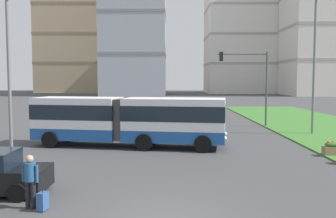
{
  "coord_description": "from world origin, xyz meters",
  "views": [
    {
      "loc": [
        0.07,
        -10.97,
        4.15
      ],
      "look_at": [
        0.18,
        13.67,
        2.2
      ],
      "focal_mm": 40.62,
      "sensor_mm": 36.0,
      "label": 1
    }
  ],
  "objects_px": {
    "traffic_light_far_right": "(249,76)",
    "apartment_tower_westcentre": "(133,18)",
    "flower_planter_3": "(332,148)",
    "apartment_tower_eastcentre": "(316,12)",
    "car_silver_hatch": "(100,116)",
    "streetlight_median": "(312,60)",
    "streetlight_left": "(7,67)",
    "rolling_suitcase": "(41,201)",
    "pedestrian_crossing": "(28,178)",
    "articulated_bus": "(127,120)",
    "apartment_tower_centre": "(238,24)",
    "apartment_tower_west": "(71,9)"
  },
  "relations": [
    {
      "from": "articulated_bus",
      "to": "apartment_tower_westcentre",
      "type": "height_order",
      "value": "apartment_tower_westcentre"
    },
    {
      "from": "car_silver_hatch",
      "to": "apartment_tower_eastcentre",
      "type": "xyz_separation_m",
      "value": [
        43.96,
        62.29,
        20.26
      ]
    },
    {
      "from": "articulated_bus",
      "to": "apartment_tower_westcentre",
      "type": "bearing_deg",
      "value": 94.69
    },
    {
      "from": "rolling_suitcase",
      "to": "streetlight_left",
      "type": "relative_size",
      "value": 0.11
    },
    {
      "from": "pedestrian_crossing",
      "to": "streetlight_median",
      "type": "height_order",
      "value": "streetlight_median"
    },
    {
      "from": "apartment_tower_centre",
      "to": "traffic_light_far_right",
      "type": "bearing_deg",
      "value": -99.81
    },
    {
      "from": "apartment_tower_westcentre",
      "to": "flower_planter_3",
      "type": "bearing_deg",
      "value": -77.25
    },
    {
      "from": "articulated_bus",
      "to": "flower_planter_3",
      "type": "relative_size",
      "value": 10.96
    },
    {
      "from": "apartment_tower_centre",
      "to": "apartment_tower_eastcentre",
      "type": "height_order",
      "value": "apartment_tower_eastcentre"
    },
    {
      "from": "traffic_light_far_right",
      "to": "apartment_tower_westcentre",
      "type": "bearing_deg",
      "value": 103.69
    },
    {
      "from": "articulated_bus",
      "to": "apartment_tower_eastcentre",
      "type": "bearing_deg",
      "value": 61.43
    },
    {
      "from": "articulated_bus",
      "to": "streetlight_left",
      "type": "bearing_deg",
      "value": -157.28
    },
    {
      "from": "pedestrian_crossing",
      "to": "apartment_tower_centre",
      "type": "relative_size",
      "value": 0.04
    },
    {
      "from": "articulated_bus",
      "to": "apartment_tower_eastcentre",
      "type": "xyz_separation_m",
      "value": [
        40.26,
        73.92,
        19.36
      ]
    },
    {
      "from": "flower_planter_3",
      "to": "apartment_tower_eastcentre",
      "type": "distance_m",
      "value": 84.59
    },
    {
      "from": "flower_planter_3",
      "to": "streetlight_median",
      "type": "height_order",
      "value": "streetlight_median"
    },
    {
      "from": "articulated_bus",
      "to": "pedestrian_crossing",
      "type": "distance_m",
      "value": 11.42
    },
    {
      "from": "apartment_tower_eastcentre",
      "to": "apartment_tower_west",
      "type": "bearing_deg",
      "value": 160.11
    },
    {
      "from": "streetlight_left",
      "to": "apartment_tower_west",
      "type": "height_order",
      "value": "apartment_tower_west"
    },
    {
      "from": "pedestrian_crossing",
      "to": "streetlight_median",
      "type": "xyz_separation_m",
      "value": [
        15.25,
        16.42,
        4.54
      ]
    },
    {
      "from": "pedestrian_crossing",
      "to": "traffic_light_far_right",
      "type": "bearing_deg",
      "value": 61.2
    },
    {
      "from": "articulated_bus",
      "to": "streetlight_left",
      "type": "relative_size",
      "value": 1.38
    },
    {
      "from": "traffic_light_far_right",
      "to": "articulated_bus",
      "type": "bearing_deg",
      "value": -134.26
    },
    {
      "from": "streetlight_left",
      "to": "apartment_tower_west",
      "type": "bearing_deg",
      "value": 102.01
    },
    {
      "from": "apartment_tower_westcentre",
      "to": "car_silver_hatch",
      "type": "bearing_deg",
      "value": -87.81
    },
    {
      "from": "rolling_suitcase",
      "to": "apartment_tower_westcentre",
      "type": "distance_m",
      "value": 87.89
    },
    {
      "from": "traffic_light_far_right",
      "to": "rolling_suitcase",
      "type": "bearing_deg",
      "value": -117.63
    },
    {
      "from": "traffic_light_far_right",
      "to": "streetlight_median",
      "type": "height_order",
      "value": "streetlight_median"
    },
    {
      "from": "streetlight_left",
      "to": "apartment_tower_eastcentre",
      "type": "distance_m",
      "value": 90.94
    },
    {
      "from": "flower_planter_3",
      "to": "pedestrian_crossing",
      "type": "bearing_deg",
      "value": -147.98
    },
    {
      "from": "pedestrian_crossing",
      "to": "flower_planter_3",
      "type": "bearing_deg",
      "value": 32.02
    },
    {
      "from": "apartment_tower_centre",
      "to": "flower_planter_3",
      "type": "bearing_deg",
      "value": -97.46
    },
    {
      "from": "articulated_bus",
      "to": "flower_planter_3",
      "type": "bearing_deg",
      "value": -14.18
    },
    {
      "from": "pedestrian_crossing",
      "to": "apartment_tower_centre",
      "type": "distance_m",
      "value": 107.93
    },
    {
      "from": "rolling_suitcase",
      "to": "streetlight_left",
      "type": "xyz_separation_m",
      "value": [
        -4.62,
        8.84,
        4.49
      ]
    },
    {
      "from": "traffic_light_far_right",
      "to": "pedestrian_crossing",
      "type": "bearing_deg",
      "value": -118.8
    },
    {
      "from": "articulated_bus",
      "to": "apartment_tower_centre",
      "type": "height_order",
      "value": "apartment_tower_centre"
    },
    {
      "from": "apartment_tower_westcentre",
      "to": "apartment_tower_eastcentre",
      "type": "xyz_separation_m",
      "value": [
        46.34,
        -0.31,
        1.51
      ]
    },
    {
      "from": "streetlight_left",
      "to": "rolling_suitcase",
      "type": "bearing_deg",
      "value": -62.42
    },
    {
      "from": "car_silver_hatch",
      "to": "apartment_tower_eastcentre",
      "type": "distance_m",
      "value": 78.88
    },
    {
      "from": "car_silver_hatch",
      "to": "streetlight_median",
      "type": "height_order",
      "value": "streetlight_median"
    },
    {
      "from": "traffic_light_far_right",
      "to": "apartment_tower_eastcentre",
      "type": "distance_m",
      "value": 72.93
    },
    {
      "from": "streetlight_median",
      "to": "articulated_bus",
      "type": "bearing_deg",
      "value": -158.6
    },
    {
      "from": "streetlight_median",
      "to": "apartment_tower_centre",
      "type": "height_order",
      "value": "apartment_tower_centre"
    },
    {
      "from": "streetlight_left",
      "to": "apartment_tower_westcentre",
      "type": "relative_size",
      "value": 0.22
    },
    {
      "from": "rolling_suitcase",
      "to": "apartment_tower_west",
      "type": "bearing_deg",
      "value": 103.37
    },
    {
      "from": "rolling_suitcase",
      "to": "apartment_tower_eastcentre",
      "type": "relative_size",
      "value": 0.02
    },
    {
      "from": "streetlight_left",
      "to": "apartment_tower_west",
      "type": "distance_m",
      "value": 105.52
    },
    {
      "from": "articulated_bus",
      "to": "car_silver_hatch",
      "type": "bearing_deg",
      "value": 107.63
    },
    {
      "from": "pedestrian_crossing",
      "to": "apartment_tower_west",
      "type": "distance_m",
      "value": 115.45
    }
  ]
}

